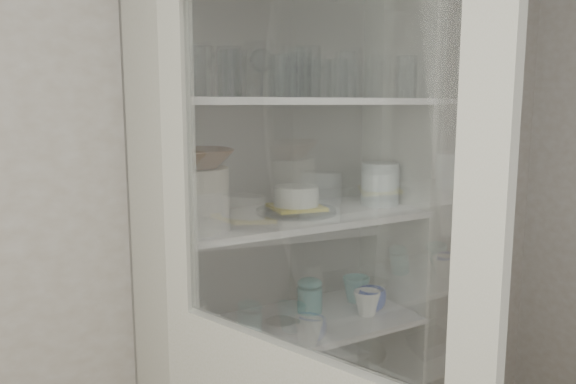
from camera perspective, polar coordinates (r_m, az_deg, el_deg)
wall_back at (r=2.07m, az=-7.95°, el=-0.64°), size 3.60×0.02×2.60m
pantry_cabinet at (r=2.10m, az=-0.87°, el=-10.53°), size 1.00×0.45×2.10m
tumbler_0 at (r=1.72m, az=-5.94°, el=12.02°), size 0.09×0.09×0.15m
tumbler_1 at (r=1.63m, az=-8.73°, el=11.98°), size 0.08×0.08×0.14m
tumbler_2 at (r=1.78m, az=2.08°, el=12.06°), size 0.09×0.09×0.16m
tumbler_3 at (r=1.77m, az=1.21°, el=11.99°), size 0.09×0.09×0.15m
tumbler_4 at (r=1.87m, az=5.15°, el=11.41°), size 0.06×0.06×0.12m
tumbler_5 at (r=1.89m, az=5.82°, el=11.74°), size 0.08×0.08×0.15m
tumbler_6 at (r=2.04m, az=11.92°, el=11.34°), size 0.09×0.09×0.15m
tumbler_7 at (r=1.76m, az=-11.85°, el=11.45°), size 0.08×0.08×0.13m
tumbler_8 at (r=1.81m, az=-6.13°, el=11.83°), size 0.10×0.10×0.15m
tumbler_9 at (r=1.89m, az=-0.99°, el=11.59°), size 0.07×0.07×0.14m
tumbler_10 at (r=1.88m, az=-0.74°, el=11.67°), size 0.08×0.08×0.14m
tumbler_11 at (r=1.98m, az=3.52°, el=11.39°), size 0.08×0.08×0.13m
goblet_0 at (r=1.95m, az=-7.06°, el=11.88°), size 0.07×0.07×0.17m
goblet_1 at (r=2.02m, az=-2.70°, el=12.17°), size 0.08×0.08×0.19m
goblet_2 at (r=2.07m, az=1.54°, el=11.58°), size 0.07×0.07×0.15m
goblet_3 at (r=2.13m, az=2.70°, el=11.49°), size 0.07×0.07×0.15m
plate_stack_front at (r=1.73m, az=-9.42°, el=-1.78°), size 0.21×0.21×0.13m
plate_stack_back at (r=1.89m, az=-10.61°, el=-1.95°), size 0.22×0.22×0.06m
cream_bowl at (r=1.71m, az=-9.51°, el=1.35°), size 0.27×0.27×0.06m
terracotta_bowl at (r=1.70m, az=-9.56°, el=3.40°), size 0.29×0.29×0.06m
glass_platter at (r=1.97m, az=0.86°, el=-1.95°), size 0.34×0.34×0.02m
yellow_trivet at (r=1.97m, az=0.86°, el=-1.55°), size 0.20×0.20×0.01m
white_ramekin at (r=1.96m, az=0.87°, el=-0.38°), size 0.20×0.20×0.07m
grey_bowl_stack at (r=2.16m, az=9.33°, el=0.82°), size 0.14×0.14×0.16m
mug_blue at (r=2.20m, az=8.50°, el=-10.76°), size 0.13×0.13×0.09m
mug_teal at (r=2.28m, az=6.94°, el=-9.77°), size 0.12×0.12×0.10m
mug_white at (r=2.15m, az=8.03°, el=-11.10°), size 0.12×0.12×0.09m
teal_jar at (r=2.16m, az=2.24°, el=-10.64°), size 0.09×0.09×0.11m
measuring_cups at (r=1.99m, az=-0.74°, el=-13.50°), size 0.11×0.11×0.04m
white_canister at (r=1.96m, az=-9.63°, el=-12.76°), size 0.10×0.10×0.12m
tumbler_12 at (r=1.82m, az=0.71°, el=11.74°), size 0.07×0.07×0.14m
tumbler_13 at (r=1.83m, az=-5.33°, el=11.79°), size 0.07×0.07×0.15m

